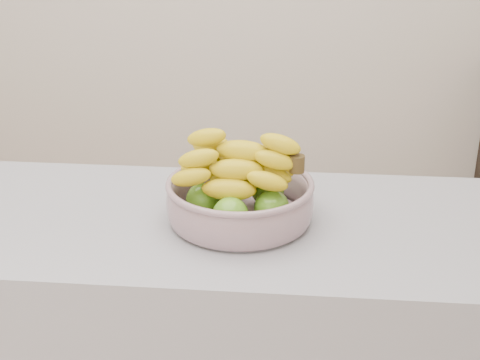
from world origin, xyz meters
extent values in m
cylinder|color=#A4B4C4|center=(0.35, -0.06, 0.91)|extent=(0.29, 0.29, 0.01)
torus|color=#A4B4C4|center=(0.35, -0.06, 0.99)|extent=(0.34, 0.34, 0.02)
sphere|color=#419119|center=(0.33, -0.14, 0.95)|extent=(0.08, 0.08, 0.08)
sphere|color=#419119|center=(0.42, -0.10, 0.95)|extent=(0.08, 0.08, 0.08)
sphere|color=#419119|center=(0.41, 0.00, 0.95)|extent=(0.08, 0.08, 0.08)
sphere|color=#419119|center=(0.31, 0.02, 0.95)|extent=(0.08, 0.08, 0.08)
sphere|color=#419119|center=(0.27, -0.07, 0.95)|extent=(0.08, 0.08, 0.08)
ellipsoid|color=yellow|center=(0.33, -0.11, 1.00)|extent=(0.21, 0.06, 0.05)
ellipsoid|color=yellow|center=(0.34, -0.06, 1.00)|extent=(0.22, 0.08, 0.05)
ellipsoid|color=yellow|center=(0.35, 0.00, 1.00)|extent=(0.22, 0.11, 0.05)
ellipsoid|color=yellow|center=(0.34, -0.09, 1.04)|extent=(0.21, 0.06, 0.05)
ellipsoid|color=yellow|center=(0.35, -0.03, 1.04)|extent=(0.21, 0.12, 0.05)
ellipsoid|color=yellow|center=(0.35, -0.06, 1.07)|extent=(0.22, 0.08, 0.05)
cylinder|color=#403014|center=(0.47, -0.08, 1.05)|extent=(0.03, 0.03, 0.04)
camera|label=1|loc=(0.47, -1.42, 1.59)|focal=50.00mm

